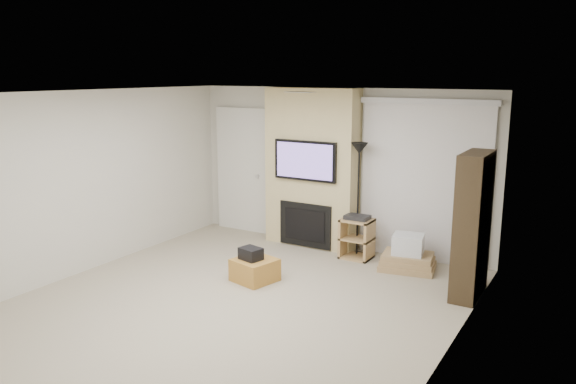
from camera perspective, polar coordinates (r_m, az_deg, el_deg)
The scene contains 16 objects.
floor at distance 6.94m, azimuth -5.11°, elevation -11.14°, with size 5.00×5.50×0.00m, color tan.
ceiling at distance 6.38m, azimuth -5.54°, elevation 9.96°, with size 5.00×5.50×0.00m, color white.
wall_back at distance 8.88m, azimuth 5.07°, elevation 2.43°, with size 5.00×2.50×0.00m, color beige.
wall_front at distance 4.69m, azimuth -25.44°, elevation -7.53°, with size 5.00×2.50×0.00m, color beige.
wall_left at distance 8.23m, azimuth -19.61°, elevation 1.01°, with size 5.50×2.50×0.00m, color beige.
wall_right at distance 5.52m, azimuth 16.35°, elevation -3.98°, with size 5.50×2.50×0.00m, color beige.
hvac_vent at distance 6.84m, azimuth 1.21°, elevation 10.12°, with size 0.35×0.18×0.01m, color silver.
ottoman at distance 7.56m, azimuth -3.39°, elevation -7.91°, with size 0.50×0.50×0.30m, color #AC772F.
black_bag at distance 7.48m, azimuth -3.80°, elevation -6.27°, with size 0.28×0.22×0.16m, color black.
fireplace_wall at distance 8.85m, azimuth 2.43°, elevation 2.35°, with size 1.50×0.47×2.50m.
entry_door at distance 9.78m, azimuth -4.62°, elevation 2.17°, with size 1.02×0.11×2.14m.
vertical_blinds at distance 8.34m, azimuth 13.64°, elevation 1.67°, with size 1.98×0.10×2.37m.
floor_lamp at distance 8.33m, azimuth 7.21°, elevation 2.49°, with size 0.26×0.26×1.72m.
av_stand at distance 8.44m, azimuth 7.01°, elevation -4.42°, with size 0.45×0.38×0.66m.
box_stack at distance 8.13m, azimuth 12.07°, elevation -6.40°, with size 0.84×0.69×0.51m.
bookshelf at distance 7.21m, azimuth 18.22°, elevation -3.26°, with size 0.30×0.80×1.80m.
Camera 1 is at (3.73, -5.17, 2.73)m, focal length 35.00 mm.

